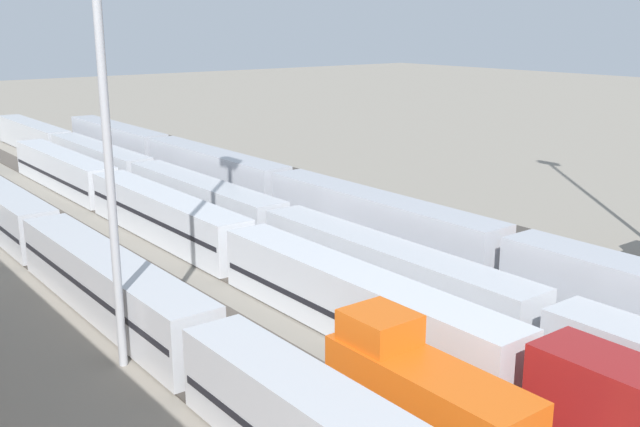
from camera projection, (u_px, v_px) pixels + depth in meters
The scene contains 14 objects.
ground_plane at pixel (325, 258), 56.05m from camera, with size 400.00×400.00×0.00m, color gray.
track_bed_0 at pixel (476, 220), 66.39m from camera, with size 140.00×2.80×0.12m, color #3D3833.
track_bed_1 at pixel (438, 229), 63.43m from camera, with size 140.00×2.80×0.12m, color #3D3833.
track_bed_2 at pixel (396, 240), 60.47m from camera, with size 140.00×2.80×0.12m, color #4C443D.
track_bed_3 at pixel (350, 251), 57.52m from camera, with size 140.00×2.80×0.12m, color #4C443D.
track_bed_4 at pixel (298, 263), 54.56m from camera, with size 140.00×2.80×0.12m, color #3D3833.
track_bed_5 at pixel (241, 277), 51.60m from camera, with size 140.00×2.80×0.12m, color #4C443D.
track_bed_6 at pixel (176, 292), 48.65m from camera, with size 140.00×2.80×0.12m, color #4C443D.
track_bed_7 at pixel (104, 310), 45.69m from camera, with size 140.00×2.80×0.12m, color #3D3833.
train_on_track_6 at pixel (422, 398), 30.76m from camera, with size 10.00×3.00×5.00m.
train_on_track_5 at pixel (226, 243), 52.56m from camera, with size 90.60×3.06×4.40m.
train_on_track_4 at pixel (269, 226), 57.02m from camera, with size 139.00×3.00×4.40m.
train_on_track_7 at pixel (206, 354), 35.10m from camera, with size 95.60×3.06×3.80m.
train_on_track_3 at pixel (283, 198), 63.85m from camera, with size 95.60×3.00×5.00m.
Camera 1 is at (-42.05, 32.90, 17.42)m, focal length 41.16 mm.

